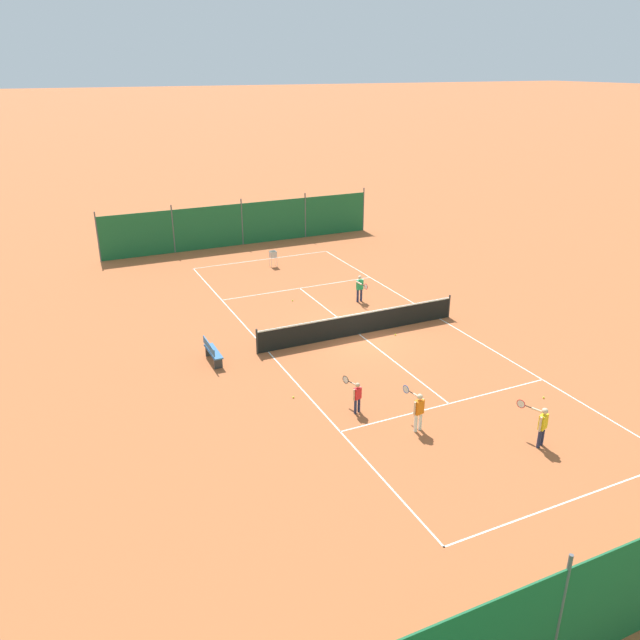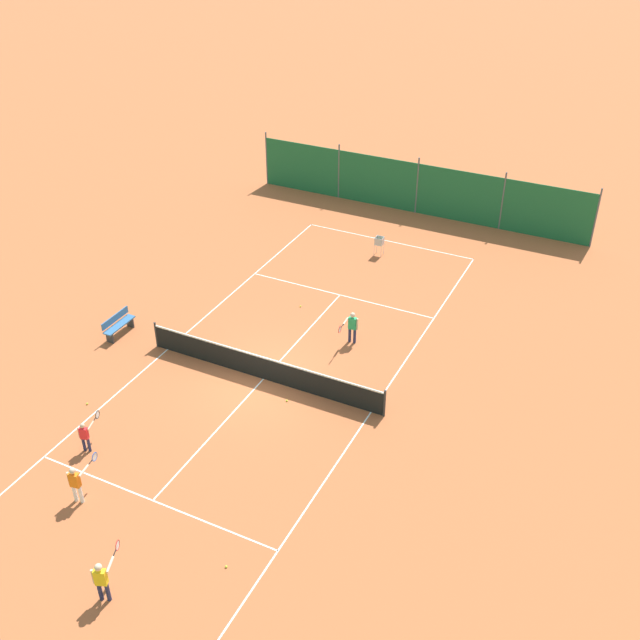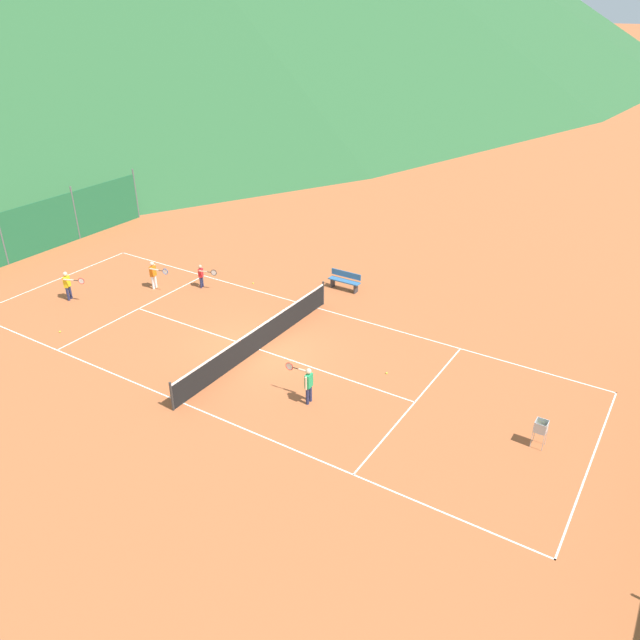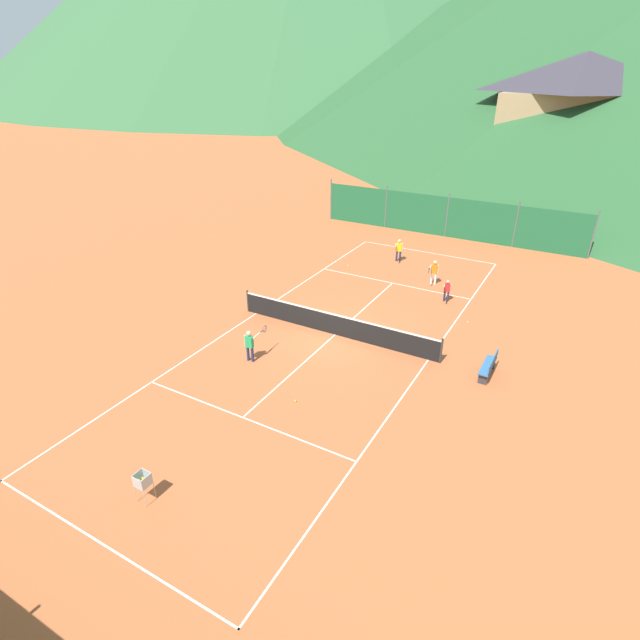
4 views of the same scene
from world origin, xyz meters
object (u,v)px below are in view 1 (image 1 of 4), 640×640
object	(u,v)px
player_near_service	(356,394)
player_far_baseline	(418,409)
tennis_ball_service_box	(395,335)
ball_hopper	(273,255)
tennis_net	(359,323)
courtside_bench	(212,351)
player_near_baseline	(360,287)
tennis_ball_alley_right	(293,301)
tennis_ball_far_corner	(544,398)
tennis_ball_near_corner	(293,397)
player_far_service	(541,424)

from	to	relation	value
player_near_service	player_far_baseline	distance (m)	2.14
tennis_ball_service_box	ball_hopper	bearing A→B (deg)	-83.70
tennis_net	ball_hopper	bearing A→B (deg)	-90.56
courtside_bench	tennis_ball_service_box	bearing A→B (deg)	174.28
player_near_baseline	ball_hopper	bearing A→B (deg)	-75.90
tennis_ball_alley_right	courtside_bench	size ratio (longest dim) A/B	0.04
player_far_baseline	tennis_ball_service_box	world-z (taller)	player_far_baseline
tennis_net	courtside_bench	distance (m)	6.34
tennis_ball_service_box	courtside_bench	bearing A→B (deg)	-5.72
player_near_service	tennis_ball_far_corner	xyz separation A→B (m)	(-6.24, 1.93, -0.61)
ball_hopper	tennis_ball_alley_right	bearing A→B (deg)	78.39
tennis_net	player_near_baseline	distance (m)	3.89
tennis_ball_near_corner	tennis_net	bearing A→B (deg)	-140.22
tennis_ball_service_box	ball_hopper	size ratio (longest dim) A/B	0.07
ball_hopper	tennis_ball_near_corner	bearing A→B (deg)	71.68
player_near_baseline	player_far_baseline	size ratio (longest dim) A/B	1.01
tennis_ball_far_corner	tennis_ball_near_corner	distance (m)	8.57
player_near_baseline	tennis_ball_far_corner	world-z (taller)	player_near_baseline
player_near_service	tennis_ball_service_box	distance (m)	6.55
tennis_ball_alley_right	tennis_ball_service_box	world-z (taller)	same
tennis_ball_alley_right	ball_hopper	bearing A→B (deg)	-101.61
tennis_ball_near_corner	ball_hopper	bearing A→B (deg)	-108.32
tennis_ball_alley_right	tennis_ball_near_corner	world-z (taller)	same
player_far_service	player_near_baseline	bearing A→B (deg)	-93.95
tennis_ball_far_corner	player_far_baseline	bearing A→B (deg)	-1.93
player_near_baseline	player_far_baseline	bearing A→B (deg)	70.82
tennis_ball_alley_right	tennis_ball_service_box	size ratio (longest dim) A/B	1.00
player_far_baseline	tennis_ball_near_corner	distance (m)	4.47
tennis_ball_alley_right	tennis_ball_near_corner	xyz separation A→B (m)	(3.57, 8.67, 0.00)
tennis_net	player_near_service	size ratio (longest dim) A/B	8.38
tennis_ball_service_box	courtside_bench	world-z (taller)	courtside_bench
player_far_service	player_far_baseline	size ratio (longest dim) A/B	1.01
player_near_baseline	tennis_ball_service_box	bearing A→B (deg)	82.80
tennis_ball_far_corner	tennis_ball_service_box	size ratio (longest dim) A/B	1.00
player_far_baseline	tennis_ball_service_box	size ratio (longest dim) A/B	19.53
tennis_net	ball_hopper	distance (m)	10.40
tennis_net	ball_hopper	xyz separation A→B (m)	(-0.10, -10.40, 0.16)
tennis_ball_alley_right	tennis_ball_service_box	xyz separation A→B (m)	(-2.37, 5.58, 0.00)
tennis_ball_far_corner	tennis_ball_near_corner	world-z (taller)	same
tennis_ball_far_corner	tennis_ball_service_box	xyz separation A→B (m)	(1.82, -6.72, 0.00)
player_near_baseline	player_far_service	distance (m)	13.02
tennis_net	tennis_ball_alley_right	distance (m)	4.97
player_near_service	courtside_bench	xyz separation A→B (m)	(3.26, -5.56, -0.19)
player_near_baseline	player_far_service	size ratio (longest dim) A/B	1.00
tennis_net	player_near_baseline	world-z (taller)	player_near_baseline
player_far_service	tennis_ball_service_box	distance (m)	8.87
player_near_service	tennis_ball_far_corner	size ratio (longest dim) A/B	16.60
player_far_service	courtside_bench	size ratio (longest dim) A/B	0.87
tennis_ball_far_corner	ball_hopper	xyz separation A→B (m)	(3.05, -17.86, 0.62)
player_far_service	player_far_baseline	distance (m)	3.63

